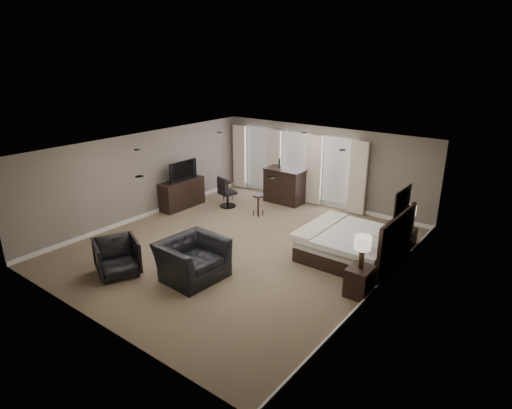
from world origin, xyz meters
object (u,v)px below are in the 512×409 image
Objects in this scene: bed at (352,232)px; lamp_near at (362,252)px; nightstand_far at (406,238)px; bar_counter at (284,186)px; lamp_far at (409,217)px; armchair_far at (117,256)px; bar_stool_right at (258,205)px; nightstand_near at (359,281)px; bar_stool_left at (228,191)px; tv at (181,178)px; desk_chair at (228,192)px; dresser at (182,194)px; armchair_near at (192,253)px.

lamp_near is at bearing -58.46° from bed.
nightstand_far is 0.39× the size of bar_counter.
lamp_far is at bearing 90.00° from lamp_near.
bar_stool_right is at bearing 20.83° from armchair_far.
bar_stool_right is at bearing 151.54° from nightstand_near.
bar_stool_right is (-4.46, 2.42, -0.64)m from lamp_near.
nightstand_far is at bearing -0.60° from bar_stool_left.
tv is at bearing -117.59° from bar_stool_left.
lamp_far reaches higher than desk_chair.
lamp_far is 4.52m from bar_stool_right.
nightstand_near is 5.08m from bar_stool_right.
lamp_near is at bearing -37.93° from armchair_far.
lamp_near is 5.41m from armchair_far.
dresser is (-6.92, -1.35, 0.20)m from nightstand_far.
bar_stool_left is at bearing -148.42° from bar_counter.
bar_stool_left is (-1.42, 5.47, -0.12)m from armchair_far.
bar_counter is (0.23, 6.48, 0.12)m from armchair_far.
tv is at bearing 52.68° from armchair_near.
bar_counter reaches higher than bar_stool_right.
bed is 2.37× the size of armchair_far.
bar_stool_right is 0.66× the size of desk_chair.
lamp_far is at bearing 6.14° from bar_stool_right.
lamp_near reaches higher than dresser.
bed is at bearing 121.54° from lamp_near.
nightstand_far is 7.05m from dresser.
armchair_far is (-4.76, -5.41, 0.20)m from nightstand_far.
nightstand_far is at bearing 0.00° from lamp_far.
lamp_far is 5.79m from desk_chair.
armchair_far is 6.49m from bar_counter.
bar_counter is (-3.64, 2.53, -0.12)m from bed.
dresser reaches higher than bar_stool_right.
nightstand_near is at bearing -12.59° from dresser.
desk_chair is (-4.87, 1.03, -0.19)m from bed.
bar_stool_right is (2.46, 0.87, -0.12)m from dresser.
lamp_far is 7.06m from dresser.
bar_stool_right is (2.46, 0.87, -0.66)m from tv.
tv is at bearing -134.47° from bar_counter.
bed reaches higher than armchair_far.
nightstand_far is (0.89, 1.45, -0.44)m from bed.
bed is at bearing -35.00° from armchair_near.
lamp_near is at bearing -41.24° from bar_counter.
dresser is 2.61m from bar_stool_right.
lamp_near is at bearing -90.00° from nightstand_far.
lamp_near is at bearing -12.59° from dresser.
armchair_near is at bearing -130.70° from tv.
bar_stool_right is at bearing 19.60° from dresser.
lamp_near is 0.44× the size of dresser.
bar_stool_left is at bearing 35.84° from armchair_near.
bar_counter reaches higher than nightstand_far.
armchair_far is 4.94m from bar_stool_right.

